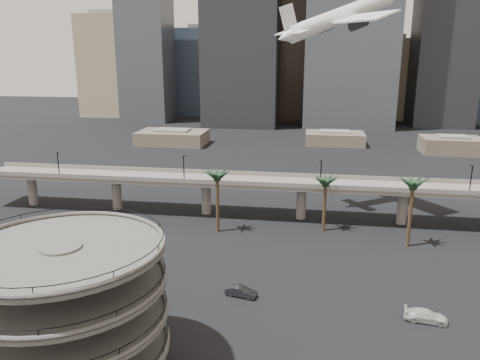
% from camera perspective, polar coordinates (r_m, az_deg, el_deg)
% --- Properties ---
extents(parking_ramp, '(22.20, 22.20, 17.35)m').
position_cam_1_polar(parking_ramp, '(56.27, -20.42, -13.58)').
color(parking_ramp, '#4E4C48').
rests_on(parking_ramp, ground).
extents(overpass, '(130.00, 9.30, 14.70)m').
position_cam_1_polar(overpass, '(106.30, 1.60, -0.63)').
color(overpass, slate).
rests_on(overpass, ground).
extents(palm_trees, '(42.40, 10.40, 14.00)m').
position_cam_1_polar(palm_trees, '(94.44, 9.26, -0.25)').
color(palm_trees, '#48331F').
rests_on(palm_trees, ground).
extents(low_buildings, '(135.00, 27.50, 6.80)m').
position_cam_1_polar(low_buildings, '(191.84, 7.03, 4.90)').
color(low_buildings, brown).
rests_on(low_buildings, ground).
extents(skyline, '(269.00, 86.00, 131.72)m').
position_cam_1_polar(skyline, '(263.98, 9.87, 17.38)').
color(skyline, gray).
rests_on(skyline, ground).
extents(airborne_jet, '(29.78, 28.42, 14.27)m').
position_cam_1_polar(airborne_jet, '(113.78, 12.19, 18.89)').
color(airborne_jet, white).
rests_on(airborne_jet, ground).
extents(car_a, '(4.67, 1.94, 1.58)m').
position_cam_1_polar(car_a, '(72.02, -11.26, -14.49)').
color(car_a, '#A24617').
rests_on(car_a, ground).
extents(car_b, '(5.14, 2.71, 1.61)m').
position_cam_1_polar(car_b, '(73.74, 0.13, -13.42)').
color(car_b, black).
rests_on(car_b, ground).
extents(car_c, '(6.01, 3.02, 1.68)m').
position_cam_1_polar(car_c, '(72.41, 21.72, -15.12)').
color(car_c, silver).
rests_on(car_c, ground).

